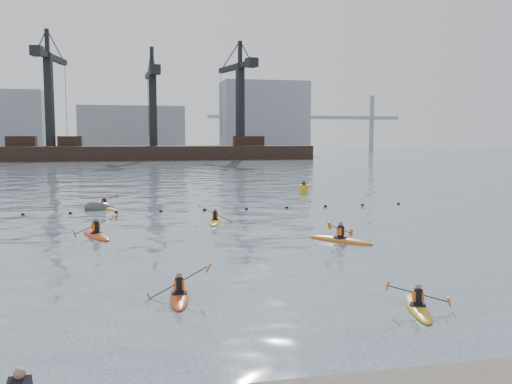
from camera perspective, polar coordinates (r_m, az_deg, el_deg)
ground at (r=16.40m, az=0.51°, el=-12.52°), size 400.00×400.00×0.00m
float_line at (r=38.18m, az=-7.74°, el=-1.94°), size 33.24×0.73×0.24m
barge_pier at (r=125.26m, az=-10.82°, el=4.24°), size 72.00×19.30×29.50m
skyline at (r=165.60m, az=-10.39°, el=7.16°), size 141.00×28.00×22.00m
kayaker_0 at (r=17.90m, az=-8.07°, el=-10.69°), size 2.09×3.02×1.22m
kayaker_1 at (r=17.28m, az=16.67°, el=-11.51°), size 1.88×2.88×0.97m
kayaker_2 at (r=29.42m, az=-16.46°, el=-4.30°), size 2.29×3.52×1.27m
kayaker_3 at (r=32.85m, az=-4.32°, el=-3.06°), size 2.14×3.15×1.25m
kayaker_4 at (r=27.25m, az=8.89°, el=-4.93°), size 2.80×3.13×1.26m
kayaker_5 at (r=40.55m, az=-15.69°, el=-1.56°), size 2.10×3.10×1.15m
mooring_buoy at (r=40.29m, az=-16.10°, el=-1.76°), size 2.75×2.07×1.58m
nav_buoy at (r=49.49m, az=5.05°, el=0.31°), size 0.75×0.75×1.37m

